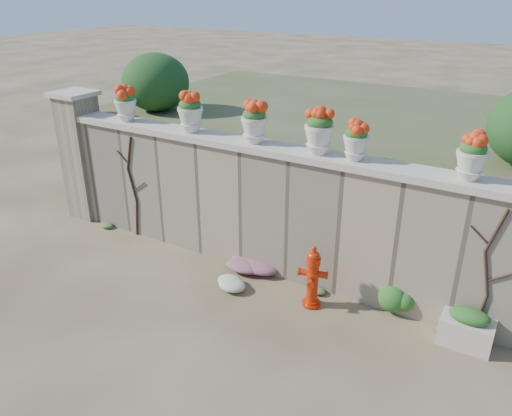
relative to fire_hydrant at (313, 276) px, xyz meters
The scene contains 19 objects.
ground 1.66m from the fire_hydrant, 131.70° to the right, with size 80.00×80.00×0.00m, color #4F3D27.
stone_wall 1.33m from the fire_hydrant, 150.00° to the left, with size 8.00×0.40×2.00m, color gray.
wall_cap 1.99m from the fire_hydrant, 150.00° to the left, with size 8.10×0.52×0.10m, color beige.
gate_pillar 5.30m from the fire_hydrant, behind, with size 0.72×0.72×2.48m.
raised_fill 3.99m from the fire_hydrant, 105.53° to the left, with size 9.00×6.00×2.00m, color #384C23.
back_shrub_left 5.07m from the fire_hydrant, 156.96° to the left, with size 1.30×1.30×1.10m, color #143814.
vine_left 3.79m from the fire_hydrant, behind, with size 0.60×0.04×1.91m.
vine_right 2.26m from the fire_hydrant, 10.23° to the left, with size 0.60×0.04×1.91m.
fire_hydrant is the anchor object (origin of this frame).
planter_box 2.11m from the fire_hydrant, ahead, with size 0.65×0.38×0.54m.
green_shrub 1.20m from the fire_hydrant, 17.93° to the left, with size 0.55×0.50×0.53m, color #1E5119.
magenta_clump 1.31m from the fire_hydrant, 163.35° to the left, with size 0.92×0.62×0.25m, color #B92582.
white_flowers 1.37m from the fire_hydrant, behind, with size 0.55×0.44×0.20m, color white.
urn_pot_0 4.40m from the fire_hydrant, behind, with size 0.38×0.38×0.59m.
urn_pot_1 3.23m from the fire_hydrant, 166.32° to the left, with size 0.41×0.41×0.64m.
urn_pot_2 2.41m from the fire_hydrant, 155.24° to the left, with size 0.40×0.40×0.62m.
urn_pot_3 2.05m from the fire_hydrant, 114.41° to the left, with size 0.42×0.42×0.66m.
urn_pot_4 2.00m from the fire_hydrant, 67.02° to the left, with size 0.35×0.35×0.54m.
urn_pot_5 2.64m from the fire_hydrant, 19.58° to the left, with size 0.37×0.37×0.58m.
Camera 1 is at (3.44, -4.45, 4.29)m, focal length 35.00 mm.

